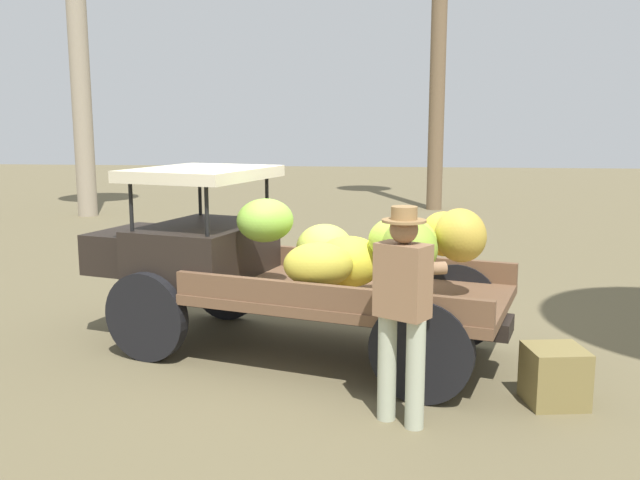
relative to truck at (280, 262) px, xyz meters
The scene contains 4 objects.
ground_plane 0.98m from the truck, 152.48° to the right, with size 60.00×60.00×0.00m, color brown.
truck is the anchor object (origin of this frame).
farmer 2.04m from the truck, 127.26° to the left, with size 0.58×0.55×1.74m.
wooden_crate 2.85m from the truck, 156.64° to the left, with size 0.47×0.46×0.49m, color olive.
Camera 1 is at (-0.95, 6.91, 2.37)m, focal length 38.45 mm.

